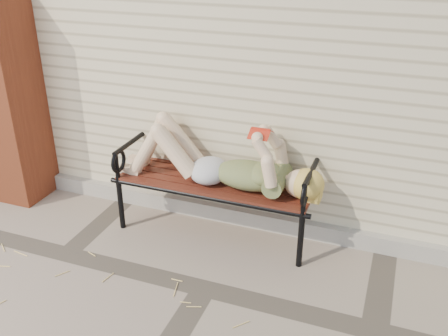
% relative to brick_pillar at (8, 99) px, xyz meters
% --- Properties ---
extents(ground, '(80.00, 80.00, 0.00)m').
position_rel_brick_pillar_xyz_m(ground, '(2.30, -0.75, -1.00)').
color(ground, gray).
rests_on(ground, ground).
extents(house_wall, '(8.00, 4.00, 3.00)m').
position_rel_brick_pillar_xyz_m(house_wall, '(2.30, 2.25, 0.50)').
color(house_wall, beige).
rests_on(house_wall, ground).
extents(foundation_strip, '(8.00, 0.10, 0.15)m').
position_rel_brick_pillar_xyz_m(foundation_strip, '(2.30, 0.22, -0.93)').
color(foundation_strip, '#A19D91').
rests_on(foundation_strip, ground).
extents(brick_pillar, '(0.50, 0.50, 2.00)m').
position_rel_brick_pillar_xyz_m(brick_pillar, '(0.00, 0.00, 0.00)').
color(brick_pillar, '#A94826').
rests_on(brick_pillar, ground).
extents(garden_bench, '(1.85, 0.74, 1.19)m').
position_rel_brick_pillar_xyz_m(garden_bench, '(2.09, 0.14, -0.33)').
color(garden_bench, black).
rests_on(garden_bench, ground).
extents(reading_woman, '(1.74, 0.40, 0.55)m').
position_rel_brick_pillar_xyz_m(reading_woman, '(2.11, -0.00, -0.29)').
color(reading_woman, '#0A404A').
rests_on(reading_woman, ground).
extents(straw_scatter, '(2.87, 1.66, 0.01)m').
position_rel_brick_pillar_xyz_m(straw_scatter, '(1.01, -1.41, -0.99)').
color(straw_scatter, '#E8C771').
rests_on(straw_scatter, ground).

